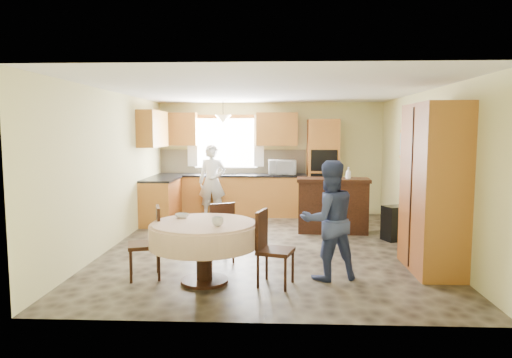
{
  "coord_description": "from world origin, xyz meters",
  "views": [
    {
      "loc": [
        0.14,
        -7.27,
        1.87
      ],
      "look_at": [
        -0.2,
        0.3,
        1.07
      ],
      "focal_mm": 32.0,
      "sensor_mm": 36.0,
      "label": 1
    }
  ],
  "objects_px": {
    "sideboard": "(333,207)",
    "person_dining": "(329,220)",
    "oven_tower": "(323,168)",
    "chair_left": "(150,239)",
    "cupboard": "(434,188)",
    "person_sink": "(212,182)",
    "chair_back": "(220,229)",
    "dining_table": "(204,236)",
    "chair_right": "(270,244)"
  },
  "relations": [
    {
      "from": "sideboard",
      "to": "person_dining",
      "type": "relative_size",
      "value": 0.88
    },
    {
      "from": "oven_tower",
      "to": "chair_left",
      "type": "bearing_deg",
      "value": -120.95
    },
    {
      "from": "cupboard",
      "to": "person_sink",
      "type": "distance_m",
      "value": 4.92
    },
    {
      "from": "chair_left",
      "to": "chair_back",
      "type": "relative_size",
      "value": 1.05
    },
    {
      "from": "chair_left",
      "to": "person_dining",
      "type": "xyz_separation_m",
      "value": [
        2.26,
        0.06,
        0.25
      ]
    },
    {
      "from": "oven_tower",
      "to": "chair_left",
      "type": "height_order",
      "value": "oven_tower"
    },
    {
      "from": "cupboard",
      "to": "person_dining",
      "type": "relative_size",
      "value": 1.48
    },
    {
      "from": "sideboard",
      "to": "chair_left",
      "type": "height_order",
      "value": "sideboard"
    },
    {
      "from": "person_sink",
      "to": "person_dining",
      "type": "bearing_deg",
      "value": -63.77
    },
    {
      "from": "cupboard",
      "to": "chair_back",
      "type": "bearing_deg",
      "value": 175.04
    },
    {
      "from": "dining_table",
      "to": "chair_left",
      "type": "height_order",
      "value": "chair_left"
    },
    {
      "from": "oven_tower",
      "to": "cupboard",
      "type": "relative_size",
      "value": 0.95
    },
    {
      "from": "oven_tower",
      "to": "sideboard",
      "type": "relative_size",
      "value": 1.61
    },
    {
      "from": "chair_back",
      "to": "chair_right",
      "type": "height_order",
      "value": "chair_right"
    },
    {
      "from": "chair_back",
      "to": "sideboard",
      "type": "bearing_deg",
      "value": -156.43
    },
    {
      "from": "dining_table",
      "to": "chair_back",
      "type": "relative_size",
      "value": 1.53
    },
    {
      "from": "oven_tower",
      "to": "cupboard",
      "type": "bearing_deg",
      "value": -74.65
    },
    {
      "from": "sideboard",
      "to": "dining_table",
      "type": "height_order",
      "value": "sideboard"
    },
    {
      "from": "cupboard",
      "to": "dining_table",
      "type": "xyz_separation_m",
      "value": [
        -2.96,
        -0.61,
        -0.53
      ]
    },
    {
      "from": "chair_right",
      "to": "chair_left",
      "type": "bearing_deg",
      "value": 98.87
    },
    {
      "from": "dining_table",
      "to": "chair_right",
      "type": "height_order",
      "value": "chair_right"
    },
    {
      "from": "dining_table",
      "to": "sideboard",
      "type": "bearing_deg",
      "value": 56.56
    },
    {
      "from": "sideboard",
      "to": "chair_right",
      "type": "relative_size",
      "value": 1.45
    },
    {
      "from": "oven_tower",
      "to": "person_sink",
      "type": "distance_m",
      "value": 2.42
    },
    {
      "from": "dining_table",
      "to": "person_sink",
      "type": "relative_size",
      "value": 0.84
    },
    {
      "from": "oven_tower",
      "to": "dining_table",
      "type": "relative_size",
      "value": 1.6
    },
    {
      "from": "dining_table",
      "to": "person_dining",
      "type": "xyz_separation_m",
      "value": [
        1.54,
        0.22,
        0.16
      ]
    },
    {
      "from": "chair_right",
      "to": "person_sink",
      "type": "height_order",
      "value": "person_sink"
    },
    {
      "from": "sideboard",
      "to": "chair_back",
      "type": "xyz_separation_m",
      "value": [
        -1.83,
        -2.06,
        0.01
      ]
    },
    {
      "from": "chair_back",
      "to": "chair_right",
      "type": "distance_m",
      "value": 1.16
    },
    {
      "from": "chair_back",
      "to": "person_sink",
      "type": "distance_m",
      "value": 3.32
    },
    {
      "from": "oven_tower",
      "to": "chair_back",
      "type": "xyz_separation_m",
      "value": [
        -1.8,
        -3.65,
        -0.58
      ]
    },
    {
      "from": "oven_tower",
      "to": "chair_back",
      "type": "height_order",
      "value": "oven_tower"
    },
    {
      "from": "cupboard",
      "to": "chair_right",
      "type": "height_order",
      "value": "cupboard"
    },
    {
      "from": "cupboard",
      "to": "dining_table",
      "type": "distance_m",
      "value": 3.07
    },
    {
      "from": "chair_back",
      "to": "person_dining",
      "type": "relative_size",
      "value": 0.58
    },
    {
      "from": "chair_left",
      "to": "chair_back",
      "type": "distance_m",
      "value": 1.07
    },
    {
      "from": "dining_table",
      "to": "person_dining",
      "type": "distance_m",
      "value": 1.57
    },
    {
      "from": "sideboard",
      "to": "person_sink",
      "type": "relative_size",
      "value": 0.83
    },
    {
      "from": "cupboard",
      "to": "chair_left",
      "type": "bearing_deg",
      "value": -173.0
    },
    {
      "from": "chair_left",
      "to": "person_sink",
      "type": "height_order",
      "value": "person_sink"
    },
    {
      "from": "chair_right",
      "to": "dining_table",
      "type": "bearing_deg",
      "value": 103.22
    },
    {
      "from": "oven_tower",
      "to": "chair_back",
      "type": "bearing_deg",
      "value": -116.24
    },
    {
      "from": "oven_tower",
      "to": "cupboard",
      "type": "xyz_separation_m",
      "value": [
        1.07,
        -3.9,
        0.05
      ]
    },
    {
      "from": "sideboard",
      "to": "person_sink",
      "type": "distance_m",
      "value": 2.71
    },
    {
      "from": "cupboard",
      "to": "dining_table",
      "type": "bearing_deg",
      "value": -168.32
    },
    {
      "from": "person_dining",
      "to": "dining_table",
      "type": "bearing_deg",
      "value": -8.3
    },
    {
      "from": "person_sink",
      "to": "chair_left",
      "type": "bearing_deg",
      "value": -94.59
    },
    {
      "from": "chair_back",
      "to": "chair_right",
      "type": "relative_size",
      "value": 0.95
    },
    {
      "from": "oven_tower",
      "to": "dining_table",
      "type": "bearing_deg",
      "value": -112.77
    }
  ]
}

